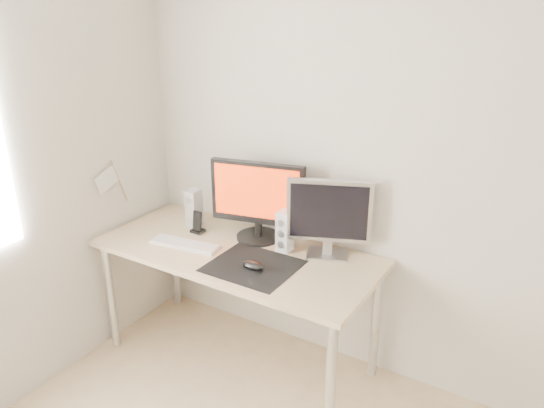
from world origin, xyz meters
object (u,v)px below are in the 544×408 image
at_px(main_monitor, 258,198).
at_px(speaker_left, 194,208).
at_px(speaker_right, 285,231).
at_px(phone_dock, 198,226).
at_px(keyboard, 185,244).
at_px(second_monitor, 329,215).
at_px(mouse, 253,265).
at_px(desk, 236,263).

relative_size(main_monitor, speaker_left, 2.32).
height_order(speaker_right, phone_dock, speaker_right).
bearing_deg(keyboard, phone_dock, 105.90).
relative_size(main_monitor, second_monitor, 1.26).
height_order(speaker_left, phone_dock, speaker_left).
height_order(mouse, speaker_left, speaker_left).
height_order(mouse, keyboard, mouse).
bearing_deg(speaker_right, keyboard, -154.93).
relative_size(mouse, keyboard, 0.28).
relative_size(speaker_right, keyboard, 0.54).
bearing_deg(second_monitor, keyboard, -157.37).
bearing_deg(main_monitor, second_monitor, 2.39).
relative_size(second_monitor, speaker_left, 1.85).
bearing_deg(speaker_left, keyboard, -62.36).
xyz_separation_m(mouse, main_monitor, (-0.18, 0.33, 0.23)).
distance_m(mouse, phone_dock, 0.58).
height_order(speaker_left, speaker_right, same).
bearing_deg(desk, main_monitor, 84.19).
height_order(speaker_right, keyboard, speaker_right).
relative_size(main_monitor, phone_dock, 4.07).
bearing_deg(keyboard, mouse, -4.07).
distance_m(desk, second_monitor, 0.60).
relative_size(mouse, main_monitor, 0.22).
distance_m(speaker_right, phone_dock, 0.58).
xyz_separation_m(mouse, speaker_left, (-0.62, 0.28, 0.09)).
height_order(main_monitor, speaker_right, main_monitor).
xyz_separation_m(main_monitor, phone_dock, (-0.36, -0.11, -0.21)).
distance_m(second_monitor, phone_dock, 0.83).
bearing_deg(main_monitor, desk, -95.81).
xyz_separation_m(desk, main_monitor, (0.02, 0.20, 0.33)).
relative_size(desk, keyboard, 3.70).
bearing_deg(speaker_right, desk, -147.69).
bearing_deg(keyboard, main_monitor, 43.59).
distance_m(desk, speaker_right, 0.33).
bearing_deg(speaker_right, phone_dock, -173.78).
bearing_deg(second_monitor, phone_dock, -170.66).
relative_size(speaker_left, keyboard, 0.54).
relative_size(desk, speaker_right, 6.81).
distance_m(desk, keyboard, 0.32).
distance_m(speaker_left, speaker_right, 0.64).
xyz_separation_m(mouse, second_monitor, (0.26, 0.35, 0.22)).
height_order(main_monitor, speaker_left, main_monitor).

